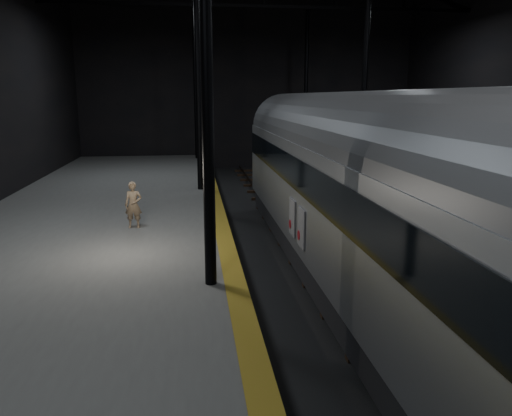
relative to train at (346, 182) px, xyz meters
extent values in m
plane|color=black|center=(0.00, 1.73, -2.88)|extent=(44.00, 44.00, 0.00)
cube|color=#555552|center=(-7.50, 1.73, -2.38)|extent=(9.00, 43.80, 1.00)
cube|color=olive|center=(-3.25, 1.73, -1.88)|extent=(0.50, 43.80, 0.01)
cube|color=#3F3328|center=(-0.72, 1.73, -2.71)|extent=(0.08, 43.00, 0.14)
cube|color=#3F3328|center=(0.72, 1.73, -2.71)|extent=(0.08, 43.00, 0.14)
cube|color=black|center=(0.00, 1.73, -2.82)|extent=(2.40, 42.00, 0.12)
cylinder|color=black|center=(-3.80, -2.27, 3.12)|extent=(0.26, 0.26, 10.00)
cylinder|color=black|center=(-3.80, 9.73, 3.12)|extent=(0.26, 0.26, 10.00)
cylinder|color=black|center=(3.80, 9.73, 3.12)|extent=(0.26, 0.26, 10.00)
cylinder|color=black|center=(-3.80, 21.73, 3.12)|extent=(0.26, 0.26, 10.00)
cylinder|color=black|center=(3.80, 21.73, 3.12)|extent=(0.26, 0.26, 10.00)
cube|color=black|center=(0.00, 15.73, 7.12)|extent=(23.60, 0.15, 0.18)
cube|color=#999DA1|center=(0.00, 0.00, -0.42)|extent=(2.80, 19.34, 2.90)
cube|color=black|center=(0.00, 0.00, -2.24)|extent=(2.56, 18.96, 0.82)
cube|color=black|center=(0.00, 0.00, 0.26)|extent=(2.86, 19.05, 0.87)
cylinder|color=slate|center=(0.00, 0.00, 1.03)|extent=(2.75, 19.15, 2.75)
cube|color=black|center=(0.00, 6.77, -2.59)|extent=(1.74, 2.13, 0.34)
cube|color=silver|center=(-1.43, -0.97, -1.00)|extent=(0.04, 0.73, 1.02)
cube|color=silver|center=(-1.43, 0.19, -1.00)|extent=(0.04, 0.73, 1.02)
cylinder|color=maroon|center=(-1.45, -0.79, -1.24)|extent=(0.03, 0.25, 0.25)
cylinder|color=maroon|center=(-1.45, 0.37, -1.24)|extent=(0.03, 0.25, 0.25)
imported|color=#9B7F5F|center=(-6.07, 3.03, -1.13)|extent=(0.58, 0.40, 1.51)
camera|label=1|loc=(-4.14, -13.02, 2.27)|focal=35.00mm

